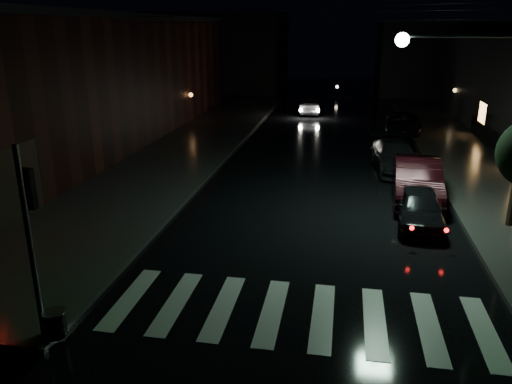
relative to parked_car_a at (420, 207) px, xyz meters
The scene contains 14 objects.
ground 9.50m from the parked_car_a, 133.66° to the right, with size 120.00×120.00×0.00m, color black.
sidewalk_left 13.59m from the parked_car_a, 148.25° to the left, with size 6.00×44.00×0.15m, color #282826.
sidewalk_right 7.95m from the parked_car_a, 64.19° to the left, with size 4.00×44.00×0.15m, color #282826.
building_left 20.87m from the parked_car_a, 153.76° to the left, with size 10.00×36.00×7.00m, color black.
building_far_left 41.71m from the parked_car_a, 113.45° to the left, with size 14.00×10.00×8.00m, color black.
building_far_right 38.97m from the parked_car_a, 78.94° to the left, with size 14.00×10.00×7.00m, color black.
crosswalk 7.31m from the parked_car_a, 119.14° to the right, with size 9.00×3.00×0.01m, color beige.
signal_pole_corner 12.06m from the parked_car_a, 136.25° to the right, with size 0.68×0.61×4.20m.
utility_pole 4.58m from the parked_car_a, ahead, with size 4.92×0.44×8.00m.
parked_car_a is the anchor object (origin of this frame).
parked_car_b 2.68m from the parked_car_a, 85.41° to the left, with size 1.72×4.94×1.63m, color black.
parked_car_c 7.00m from the parked_car_a, 91.99° to the left, with size 1.94×4.77×1.38m, color black.
parked_car_d 16.27m from the parked_car_a, 86.28° to the left, with size 2.15×4.66×1.30m, color black.
oncoming_car 23.42m from the parked_car_a, 103.48° to the left, with size 1.45×4.17×1.37m, color black.
Camera 1 is at (3.85, -9.83, 6.46)m, focal length 35.00 mm.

